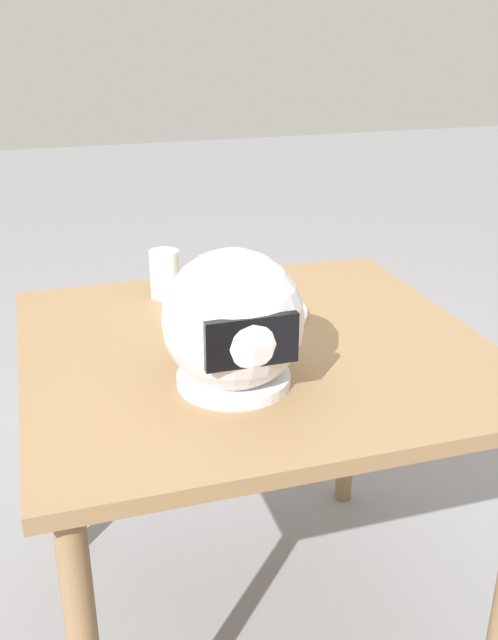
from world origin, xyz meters
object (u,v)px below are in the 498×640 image
Objects in this scene: motorcycle_helmet at (233,323)px; drinking_glass at (165,274)px; dining_table at (255,386)px; pizza at (245,304)px.

motorcycle_helmet reaches higher than drinking_glass.
drinking_glass is (0.12, -0.31, 0.16)m from dining_table.
dining_table is at bearing 111.61° from drinking_glass.
pizza reaches higher than dining_table.
drinking_glass is at bearing -85.63° from motorcycle_helmet.
dining_table is 0.28m from motorcycle_helmet.
motorcycle_helmet is at bearing 69.87° from pizza.
dining_table is 0.37m from drinking_glass.
pizza is at bearing -110.13° from motorcycle_helmet.
dining_table is 3.68× the size of motorcycle_helmet.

